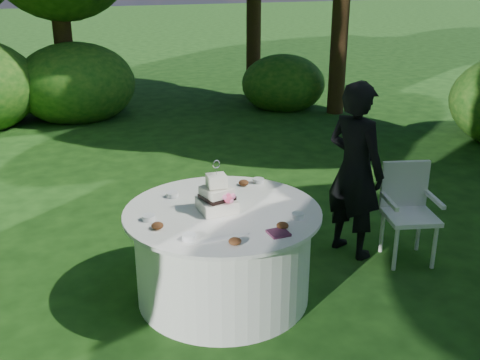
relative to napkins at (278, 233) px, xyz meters
name	(u,v)px	position (x,y,z in m)	size (l,w,h in m)	color
ground	(223,295)	(-0.21, 0.56, -0.78)	(80.00, 80.00, 0.00)	#14350E
napkins	(278,233)	(0.00, 0.00, 0.00)	(0.14, 0.14, 0.02)	#4C2037
feather_plume	(218,239)	(-0.43, 0.09, 0.00)	(0.48, 0.07, 0.01)	white
guest	(355,170)	(1.19, 0.80, 0.05)	(0.60, 0.40, 1.65)	black
table	(223,253)	(-0.21, 0.56, -0.39)	(1.56, 1.56, 0.77)	white
cake	(217,197)	(-0.25, 0.56, 0.10)	(0.27, 0.29, 0.41)	white
chair	(408,205)	(1.60, 0.53, -0.26)	(0.56, 0.56, 0.90)	white
votives	(214,207)	(-0.27, 0.58, 0.01)	(1.19, 0.92, 0.04)	white
petal_cups	(230,217)	(-0.22, 0.36, 0.02)	(1.02, 1.10, 0.05)	#562D16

